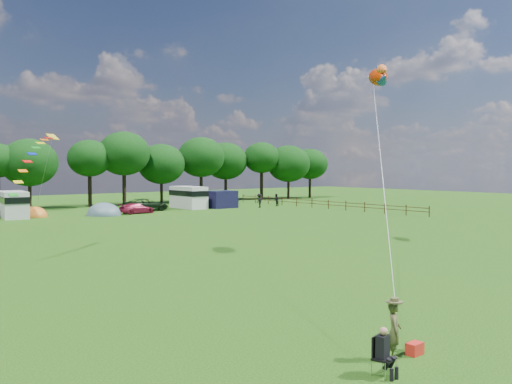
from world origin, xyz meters
TOP-DOWN VIEW (x-y plane):
  - ground_plane at (0.00, 0.00)m, footprint 180.00×180.00m
  - tree_line at (5.30, 54.99)m, footprint 102.98×10.98m
  - fence at (32.00, 34.50)m, footprint 0.12×33.12m
  - car_c at (9.51, 41.92)m, footprint 4.06×1.87m
  - car_d at (12.29, 44.82)m, footprint 5.78×3.03m
  - campervan_c at (-3.17, 45.36)m, footprint 3.18×6.02m
  - campervan_d at (18.58, 45.17)m, footprint 2.52×5.83m
  - tent_orange at (-1.16, 44.83)m, footprint 2.88×3.16m
  - tent_greyblue at (5.57, 42.10)m, footprint 3.84×4.21m
  - awning_navy at (22.27, 43.12)m, footprint 3.69×3.03m
  - kite_flyer at (-7.74, -7.95)m, footprint 0.71×0.69m
  - camp_chair at (-9.04, -8.56)m, footprint 0.63×0.64m
  - kite_bag at (-6.96, -8.09)m, footprint 0.53×0.37m
  - fish_kite at (9.28, 6.52)m, footprint 2.55×3.15m
  - streamer_kite_b at (-9.40, 17.77)m, footprint 4.38×4.65m
  - walker_a at (30.19, 41.17)m, footprint 0.92×0.70m
  - walker_b at (26.59, 40.41)m, footprint 1.33×0.99m

SIDE VIEW (x-z plane):
  - ground_plane at x=0.00m, z-range 0.00..0.00m
  - tent_greyblue at x=5.57m, z-range -1.41..1.45m
  - tent_orange at x=-1.16m, z-range -1.11..1.15m
  - kite_bag at x=-6.96m, z-range 0.00..0.36m
  - car_c at x=9.51m, z-range 0.00..1.20m
  - fence at x=32.00m, z-range 0.10..1.30m
  - car_d at x=12.29m, z-range 0.00..1.52m
  - camp_chair at x=-9.04m, z-range 0.13..1.44m
  - kite_flyer at x=-7.74m, z-range 0.00..1.64m
  - walker_a at x=30.19m, z-range 0.00..1.69m
  - walker_b at x=26.59m, z-range 0.00..1.86m
  - awning_navy at x=22.27m, z-range 0.00..2.26m
  - campervan_c at x=-3.17m, z-range 0.10..2.92m
  - campervan_d at x=18.58m, z-range 0.11..2.95m
  - tree_line at x=5.30m, z-range 1.21..11.48m
  - streamer_kite_b at x=-9.40m, z-range 4.43..8.27m
  - fish_kite at x=9.28m, z-range 10.57..12.31m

